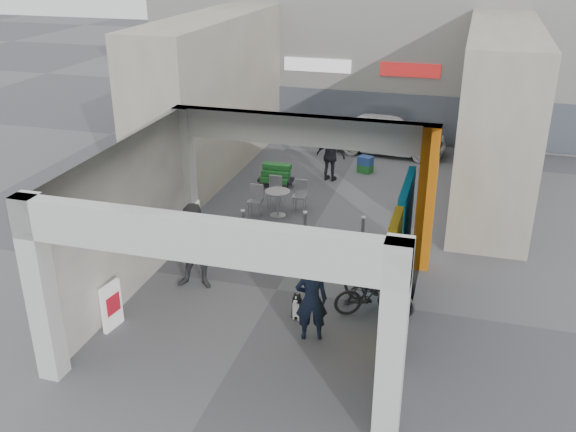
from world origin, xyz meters
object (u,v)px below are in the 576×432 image
(cafe_set, at_px, (277,201))
(bicycle_front, at_px, (379,289))
(bicycle_rear, at_px, (370,294))
(man_crates, at_px, (331,156))
(border_collie, at_px, (297,307))
(man_back_turned, at_px, (196,247))
(white_van, at_px, (387,134))
(man_elderly, at_px, (398,255))
(produce_stand, at_px, (276,178))
(man_with_dog, at_px, (311,300))

(cafe_set, bearing_deg, bicycle_front, -50.72)
(bicycle_rear, bearing_deg, man_crates, -6.69)
(border_collie, xyz_separation_m, man_back_turned, (-2.49, 0.60, 0.77))
(white_van, bearing_deg, man_elderly, -166.61)
(produce_stand, distance_m, bicycle_rear, 7.77)
(produce_stand, relative_size, border_collie, 1.80)
(bicycle_rear, bearing_deg, cafe_set, 11.41)
(border_collie, xyz_separation_m, man_with_dog, (0.45, -0.65, 0.62))
(border_collie, bearing_deg, man_with_dog, -57.26)
(border_collie, relative_size, man_elderly, 0.38)
(man_elderly, relative_size, white_van, 0.38)
(man_with_dog, xyz_separation_m, man_back_turned, (-2.94, 1.26, 0.14))
(man_elderly, relative_size, bicycle_rear, 1.03)
(border_collie, height_order, man_with_dog, man_with_dog)
(bicycle_front, xyz_separation_m, white_van, (-1.32, 10.73, 0.26))
(cafe_set, distance_m, man_elderly, 5.15)
(produce_stand, relative_size, man_with_dog, 0.62)
(cafe_set, height_order, bicycle_front, bicycle_front)
(bicycle_front, bearing_deg, man_back_turned, 115.81)
(produce_stand, xyz_separation_m, man_with_dog, (3.11, -7.83, 0.58))
(produce_stand, height_order, man_crates, man_crates)
(man_with_dog, height_order, bicycle_rear, man_with_dog)
(man_elderly, xyz_separation_m, white_van, (-1.57, 9.70, -0.07))
(man_with_dog, distance_m, man_back_turned, 3.20)
(man_back_turned, bearing_deg, bicycle_front, -4.61)
(man_with_dog, bearing_deg, produce_stand, -84.72)
(man_back_turned, distance_m, bicycle_front, 4.09)
(white_van, bearing_deg, man_with_dog, -174.82)
(man_with_dog, distance_m, bicycle_rear, 1.60)
(cafe_set, bearing_deg, bicycle_rear, -53.52)
(produce_stand, distance_m, white_van, 5.27)
(border_collie, relative_size, man_back_turned, 0.30)
(bicycle_front, bearing_deg, bicycle_rear, 174.07)
(produce_stand, xyz_separation_m, bicycle_rear, (4.07, -6.62, 0.18))
(man_with_dog, bearing_deg, bicycle_front, -143.10)
(bicycle_front, bearing_deg, border_collie, 140.66)
(man_elderly, bearing_deg, man_back_turned, -141.39)
(man_back_turned, distance_m, bicycle_rear, 3.94)
(man_crates, relative_size, bicycle_rear, 1.09)
(produce_stand, relative_size, bicycle_front, 0.62)
(cafe_set, height_order, bicycle_rear, bicycle_rear)
(produce_stand, height_order, bicycle_front, bicycle_front)
(produce_stand, xyz_separation_m, border_collie, (2.66, -7.18, -0.04))
(produce_stand, xyz_separation_m, man_crates, (1.54, 1.00, 0.55))
(man_elderly, bearing_deg, man_crates, 137.23)
(border_collie, relative_size, bicycle_rear, 0.39)
(bicycle_front, relative_size, white_van, 0.41)
(bicycle_front, xyz_separation_m, bicycle_rear, (-0.15, -0.27, 0.00))
(man_elderly, distance_m, bicycle_rear, 1.39)
(produce_stand, xyz_separation_m, man_back_turned, (0.17, -6.58, 0.72))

